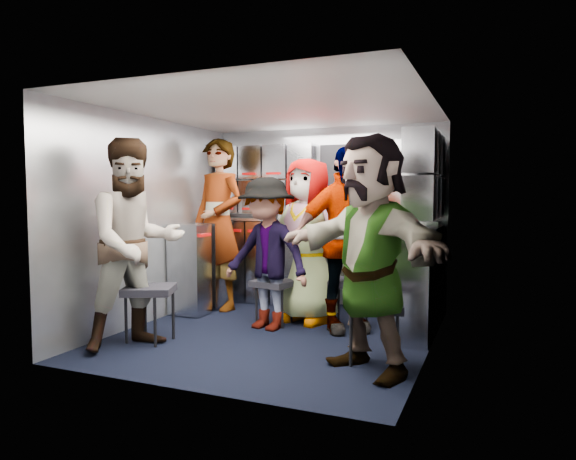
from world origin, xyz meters
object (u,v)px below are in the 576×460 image
at_px(jump_seat_near_left, 149,292).
at_px(attendant_arc_d, 345,239).
at_px(jump_seat_mid_left, 274,285).
at_px(jump_seat_mid_right, 349,285).
at_px(attendant_arc_c, 308,241).
at_px(attendant_arc_b, 267,254).
at_px(attendant_arc_e, 370,254).
at_px(jump_seat_near_right, 375,309).
at_px(jump_seat_center, 313,281).
at_px(attendant_arc_a, 135,244).
at_px(attendant_standing, 218,224).

relative_size(jump_seat_near_left, attendant_arc_d, 0.31).
distance_m(jump_seat_mid_left, jump_seat_mid_right, 0.75).
bearing_deg(jump_seat_near_left, jump_seat_mid_right, 38.09).
xyz_separation_m(jump_seat_near_left, attendant_arc_c, (1.05, 1.21, 0.40)).
distance_m(attendant_arc_b, attendant_arc_e, 1.47).
height_order(jump_seat_mid_left, attendant_arc_d, attendant_arc_d).
bearing_deg(jump_seat_near_right, attendant_arc_b, 152.23).
bearing_deg(jump_seat_mid_right, jump_seat_near_left, -141.91).
bearing_deg(jump_seat_mid_left, jump_seat_near_left, -128.91).
relative_size(jump_seat_near_left, attendant_arc_e, 0.31).
xyz_separation_m(jump_seat_center, attendant_arc_b, (-0.27, -0.60, 0.35)).
bearing_deg(jump_seat_mid_left, jump_seat_center, 57.27).
xyz_separation_m(jump_seat_mid_right, attendant_arc_c, (-0.45, 0.03, 0.42)).
xyz_separation_m(jump_seat_near_left, attendant_arc_e, (2.00, -0.03, 0.44)).
bearing_deg(attendant_arc_a, jump_seat_near_left, 30.61).
distance_m(jump_seat_mid_left, attendant_standing, 1.14).
xyz_separation_m(jump_seat_near_left, jump_seat_mid_left, (0.78, 0.97, -0.04)).
height_order(jump_seat_center, attendant_arc_c, attendant_arc_c).
bearing_deg(attendant_arc_a, attendant_arc_c, -6.53).
relative_size(jump_seat_mid_right, attendant_standing, 0.24).
bearing_deg(jump_seat_mid_right, attendant_arc_a, -137.92).
bearing_deg(attendant_arc_d, attendant_arc_a, -177.97).
relative_size(jump_seat_near_right, attendant_standing, 0.26).
relative_size(jump_seat_near_right, attendant_arc_d, 0.28).
bearing_deg(attendant_arc_d, jump_seat_center, 103.18).
height_order(attendant_standing, attendant_arc_c, attendant_standing).
xyz_separation_m(jump_seat_mid_right, jump_seat_near_right, (0.49, -1.03, 0.02)).
relative_size(jump_seat_mid_left, attendant_standing, 0.23).
xyz_separation_m(jump_seat_mid_left, attendant_arc_a, (-0.78, -1.15, 0.50)).
bearing_deg(attendant_arc_b, attendant_arc_e, -21.27).
bearing_deg(jump_seat_center, jump_seat_near_right, -52.73).
distance_m(attendant_standing, attendant_arc_c, 1.18).
height_order(jump_seat_mid_left, jump_seat_near_right, jump_seat_near_right).
bearing_deg(jump_seat_center, jump_seat_mid_left, -122.73).
bearing_deg(attendant_arc_e, attendant_standing, 179.49).
distance_m(jump_seat_center, attendant_arc_a, 1.96).
bearing_deg(attendant_arc_d, jump_seat_near_left, 177.54).
height_order(jump_seat_near_right, attendant_arc_e, attendant_arc_e).
bearing_deg(jump_seat_near_left, attendant_arc_c, 48.98).
distance_m(jump_seat_near_left, attendant_standing, 1.50).
bearing_deg(jump_seat_center, attendant_arc_a, -123.85).
bearing_deg(jump_seat_near_right, jump_seat_mid_left, 145.99).
height_order(jump_seat_mid_right, attendant_arc_e, attendant_arc_e).
relative_size(jump_seat_near_right, attendant_arc_c, 0.30).
height_order(jump_seat_center, attendant_arc_b, attendant_arc_b).
xyz_separation_m(jump_seat_near_left, attendant_arc_d, (1.51, 1.00, 0.44)).
height_order(jump_seat_near_left, attendant_standing, attendant_standing).
height_order(jump_seat_near_left, attendant_arc_a, attendant_arc_a).
bearing_deg(jump_seat_mid_left, jump_seat_mid_right, 16.17).
distance_m(jump_seat_near_right, attendant_standing, 2.50).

